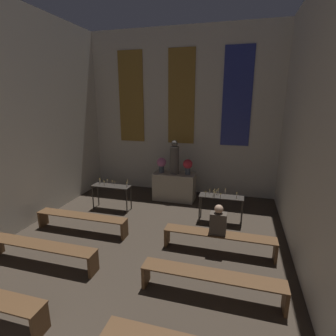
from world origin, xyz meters
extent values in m
cube|color=silver|center=(0.00, 9.46, 2.85)|extent=(6.92, 0.12, 5.70)
cube|color=olive|center=(-1.87, 9.38, 3.42)|extent=(0.94, 0.03, 3.19)
cube|color=olive|center=(0.00, 9.38, 3.42)|extent=(0.94, 0.03, 3.19)
cube|color=navy|center=(1.87, 9.38, 3.42)|extent=(0.94, 0.03, 3.19)
cube|color=silver|center=(3.40, 4.70, 2.85)|extent=(0.12, 9.64, 5.70)
cube|color=#ADA38E|center=(0.00, 8.47, 0.46)|extent=(1.39, 0.66, 0.93)
cylinder|color=#5B5651|center=(0.00, 8.47, 1.39)|extent=(0.30, 0.30, 0.92)
sphere|color=#5B5651|center=(0.00, 8.47, 1.95)|extent=(0.21, 0.21, 0.21)
cylinder|color=#4C5666|center=(-0.45, 8.47, 1.05)|extent=(0.17, 0.17, 0.25)
sphere|color=#C66B9E|center=(-0.45, 8.47, 1.29)|extent=(0.31, 0.31, 0.31)
cylinder|color=#4C5666|center=(0.45, 8.47, 1.05)|extent=(0.17, 0.17, 0.25)
sphere|color=#DB3342|center=(0.45, 8.47, 1.29)|extent=(0.31, 0.31, 0.31)
cube|color=#332D28|center=(-1.67, 7.14, 0.76)|extent=(1.20, 0.38, 0.02)
cylinder|color=#332D28|center=(-2.25, 6.98, 0.38)|extent=(0.04, 0.04, 0.75)
cylinder|color=#332D28|center=(-1.10, 6.98, 0.38)|extent=(0.04, 0.04, 0.75)
cylinder|color=#332D28|center=(-2.25, 7.31, 0.38)|extent=(0.04, 0.04, 0.75)
cylinder|color=#332D28|center=(-1.10, 7.31, 0.38)|extent=(0.04, 0.04, 0.75)
cylinder|color=silver|center=(-1.87, 7.11, 0.83)|extent=(0.02, 0.02, 0.11)
sphere|color=#F9CC4C|center=(-1.87, 7.11, 0.90)|extent=(0.02, 0.02, 0.02)
cylinder|color=silver|center=(-2.15, 7.27, 0.83)|extent=(0.02, 0.02, 0.11)
sphere|color=#F9CC4C|center=(-2.15, 7.27, 0.89)|extent=(0.02, 0.02, 0.02)
cylinder|color=silver|center=(-2.11, 7.26, 0.84)|extent=(0.02, 0.02, 0.13)
sphere|color=#F9CC4C|center=(-2.11, 7.26, 0.91)|extent=(0.02, 0.02, 0.02)
cylinder|color=silver|center=(-2.10, 7.19, 0.86)|extent=(0.02, 0.02, 0.17)
sphere|color=#F9CC4C|center=(-2.10, 7.19, 0.95)|extent=(0.02, 0.02, 0.02)
cylinder|color=silver|center=(-1.17, 7.24, 0.86)|extent=(0.02, 0.02, 0.17)
sphere|color=#F9CC4C|center=(-1.17, 7.24, 0.96)|extent=(0.02, 0.02, 0.02)
cylinder|color=silver|center=(-1.70, 7.27, 0.83)|extent=(0.02, 0.02, 0.10)
sphere|color=#F9CC4C|center=(-1.70, 7.27, 0.89)|extent=(0.02, 0.02, 0.02)
cylinder|color=silver|center=(-1.86, 7.26, 0.84)|extent=(0.02, 0.02, 0.13)
sphere|color=#F9CC4C|center=(-1.86, 7.26, 0.92)|extent=(0.02, 0.02, 0.02)
cylinder|color=silver|center=(-1.16, 7.15, 0.84)|extent=(0.02, 0.02, 0.13)
sphere|color=#F9CC4C|center=(-1.16, 7.15, 0.92)|extent=(0.02, 0.02, 0.02)
cylinder|color=silver|center=(-1.58, 7.22, 0.82)|extent=(0.02, 0.02, 0.10)
sphere|color=#F9CC4C|center=(-1.58, 7.22, 0.88)|extent=(0.02, 0.02, 0.02)
cylinder|color=silver|center=(-1.92, 7.15, 0.84)|extent=(0.02, 0.02, 0.12)
sphere|color=#F9CC4C|center=(-1.92, 7.15, 0.91)|extent=(0.02, 0.02, 0.02)
cube|color=#332D28|center=(1.67, 7.14, 0.76)|extent=(1.20, 0.38, 0.02)
cylinder|color=#332D28|center=(1.10, 6.98, 0.38)|extent=(0.04, 0.04, 0.75)
cylinder|color=#332D28|center=(2.25, 6.98, 0.38)|extent=(0.04, 0.04, 0.75)
cylinder|color=#332D28|center=(1.10, 7.31, 0.38)|extent=(0.04, 0.04, 0.75)
cylinder|color=#332D28|center=(2.25, 7.31, 0.38)|extent=(0.04, 0.04, 0.75)
cylinder|color=silver|center=(2.08, 7.11, 0.84)|extent=(0.02, 0.02, 0.13)
sphere|color=#F9CC4C|center=(2.08, 7.11, 0.92)|extent=(0.02, 0.02, 0.02)
cylinder|color=silver|center=(1.26, 7.02, 0.83)|extent=(0.02, 0.02, 0.12)
sphere|color=#F9CC4C|center=(1.26, 7.02, 0.90)|extent=(0.02, 0.02, 0.02)
cylinder|color=silver|center=(1.46, 7.05, 0.85)|extent=(0.02, 0.02, 0.15)
sphere|color=#F9CC4C|center=(1.46, 7.05, 0.94)|extent=(0.02, 0.02, 0.02)
cylinder|color=silver|center=(1.58, 7.24, 0.85)|extent=(0.02, 0.02, 0.15)
sphere|color=#F9CC4C|center=(1.58, 7.24, 0.94)|extent=(0.02, 0.02, 0.02)
cylinder|color=silver|center=(1.48, 7.14, 0.86)|extent=(0.02, 0.02, 0.17)
sphere|color=#F9CC4C|center=(1.48, 7.14, 0.96)|extent=(0.02, 0.02, 0.02)
cylinder|color=silver|center=(1.77, 7.29, 0.85)|extent=(0.02, 0.02, 0.16)
sphere|color=#F9CC4C|center=(1.77, 7.29, 0.94)|extent=(0.02, 0.02, 0.02)
cylinder|color=silver|center=(1.50, 7.04, 0.84)|extent=(0.02, 0.02, 0.13)
sphere|color=#F9CC4C|center=(1.50, 7.04, 0.91)|extent=(0.02, 0.02, 0.02)
cylinder|color=silver|center=(1.66, 7.01, 0.83)|extent=(0.02, 0.02, 0.10)
sphere|color=#F9CC4C|center=(1.66, 7.01, 0.89)|extent=(0.02, 0.02, 0.02)
cylinder|color=silver|center=(1.53, 7.26, 0.83)|extent=(0.02, 0.02, 0.10)
sphere|color=#F9CC4C|center=(1.53, 7.26, 0.89)|extent=(0.02, 0.02, 0.02)
cylinder|color=silver|center=(1.34, 7.25, 0.83)|extent=(0.02, 0.02, 0.12)
sphere|color=#F9CC4C|center=(1.34, 7.25, 0.90)|extent=(0.02, 0.02, 0.02)
cube|color=brown|center=(-0.55, 2.72, 0.22)|extent=(0.06, 0.32, 0.44)
cube|color=brown|center=(-1.76, 4.17, 0.45)|extent=(2.47, 0.36, 0.03)
cube|color=brown|center=(-0.55, 4.17, 0.22)|extent=(0.06, 0.32, 0.44)
cube|color=brown|center=(1.76, 4.17, 0.45)|extent=(2.47, 0.36, 0.03)
cube|color=brown|center=(0.55, 4.17, 0.22)|extent=(0.06, 0.32, 0.44)
cube|color=brown|center=(2.96, 4.17, 0.22)|extent=(0.06, 0.32, 0.44)
cube|color=brown|center=(-1.76, 5.62, 0.45)|extent=(2.47, 0.36, 0.03)
cube|color=brown|center=(-2.96, 5.62, 0.22)|extent=(0.06, 0.32, 0.44)
cube|color=brown|center=(-0.55, 5.62, 0.22)|extent=(0.06, 0.32, 0.44)
cube|color=brown|center=(1.76, 5.62, 0.45)|extent=(2.47, 0.36, 0.03)
cube|color=brown|center=(0.55, 5.62, 0.22)|extent=(0.06, 0.32, 0.44)
cube|color=brown|center=(2.96, 5.62, 0.22)|extent=(0.06, 0.32, 0.44)
cube|color=#4C4238|center=(1.73, 5.62, 0.71)|extent=(0.36, 0.24, 0.49)
sphere|color=tan|center=(1.73, 5.62, 1.05)|extent=(0.19, 0.19, 0.19)
camera|label=1|loc=(2.08, 0.24, 3.38)|focal=28.00mm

